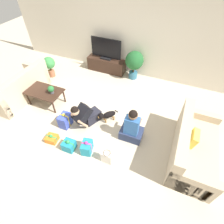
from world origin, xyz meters
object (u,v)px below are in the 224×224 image
object	(u,v)px
dog	(107,115)
gift_box_d	(65,120)
tv	(106,50)
tv_console	(106,65)
coffee_table	(45,92)
gift_box_a	(69,145)
sofa_left	(20,88)
gift_box_b	(87,147)
person_sitting	(132,128)
person_kneeling	(85,115)
potted_plant_corner_left	(49,64)
sofa_right	(192,147)
gift_box_c	(52,138)
gift_bag_a	(107,157)
tabletop_plant	(51,89)

from	to	relation	value
dog	gift_box_d	size ratio (longest dim) A/B	1.04
tv	tv_console	bearing A→B (deg)	104.04
coffee_table	gift_box_a	world-z (taller)	coffee_table
sofa_left	tv_console	bearing A→B (deg)	142.98
sofa_left	gift_box_d	xyz separation A→B (m)	(1.85, -0.46, -0.12)
gift_box_b	person_sitting	bearing A→B (deg)	43.90
tv_console	person_kneeling	size ratio (longest dim) A/B	1.69
tv_console	potted_plant_corner_left	bearing A→B (deg)	-146.50
tv_console	sofa_right	bearing A→B (deg)	-38.35
sofa_right	gift_box_a	xyz separation A→B (m)	(-2.53, -0.89, -0.18)
gift_box_b	gift_box_c	size ratio (longest dim) A/B	1.22
tv	person_kneeling	distance (m)	2.63
tv	gift_box_d	xyz separation A→B (m)	(0.11, -2.77, -0.60)
tv	gift_bag_a	bearing A→B (deg)	-65.50
sofa_left	potted_plant_corner_left	xyz separation A→B (m)	(0.15, 1.26, 0.15)
gift_box_b	tabletop_plant	distance (m)	1.91
sofa_right	potted_plant_corner_left	size ratio (longest dim) A/B	2.58
tv	person_kneeling	xyz separation A→B (m)	(0.57, -2.52, -0.45)
potted_plant_corner_left	dog	size ratio (longest dim) A/B	1.60
gift_box_c	person_sitting	bearing A→B (deg)	26.11
coffee_table	gift_bag_a	xyz separation A→B (m)	(2.36, -1.03, -0.25)
gift_box_c	gift_box_d	distance (m)	0.55
coffee_table	tv_console	bearing A→B (deg)	69.21
gift_box_c	gift_bag_a	distance (m)	1.43
gift_box_a	gift_box_c	world-z (taller)	gift_box_a
coffee_table	gift_bag_a	bearing A→B (deg)	-23.61
gift_box_a	gift_box_c	bearing A→B (deg)	176.99
sofa_right	tv_console	xyz separation A→B (m)	(-3.10, 2.45, -0.07)
tabletop_plant	dog	bearing A→B (deg)	1.24
person_kneeling	tv	bearing A→B (deg)	126.98
coffee_table	gift_box_d	size ratio (longest dim) A/B	2.35
sofa_left	tv	xyz separation A→B (m)	(1.74, 2.31, 0.48)
tabletop_plant	tv_console	bearing A→B (deg)	75.15
person_kneeling	tv_console	bearing A→B (deg)	126.98
sofa_right	gift_box_b	world-z (taller)	sofa_right
tv	person_kneeling	world-z (taller)	tv
person_sitting	tv_console	bearing A→B (deg)	-55.90
potted_plant_corner_left	gift_box_b	bearing A→B (deg)	-40.19
dog	gift_bag_a	distance (m)	1.18
sofa_left	tabletop_plant	bearing A→B (deg)	93.08
gift_box_b	gift_bag_a	size ratio (longest dim) A/B	1.08
potted_plant_corner_left	tabletop_plant	distance (m)	1.56
gift_bag_a	gift_box_c	bearing A→B (deg)	-179.12
gift_box_c	gift_bag_a	xyz separation A→B (m)	(1.43, 0.02, 0.07)
person_kneeling	person_sitting	distance (m)	1.20
person_kneeling	gift_box_c	distance (m)	0.97
potted_plant_corner_left	gift_box_a	distance (m)	3.17
sofa_left	gift_box_b	world-z (taller)	sofa_left
person_sitting	sofa_right	bearing A→B (deg)	-179.90
sofa_left	tv_console	distance (m)	2.90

